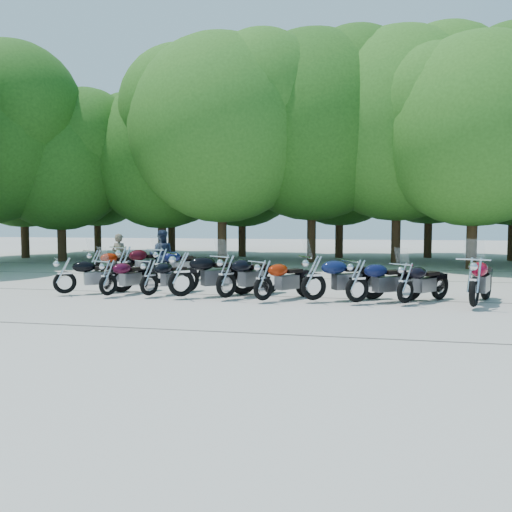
% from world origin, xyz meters
% --- Properties ---
extents(ground, '(90.00, 90.00, 0.00)m').
position_xyz_m(ground, '(0.00, 0.00, 0.00)').
color(ground, gray).
rests_on(ground, ground).
extents(tree_0, '(7.50, 7.50, 9.21)m').
position_xyz_m(tree_0, '(-15.42, 12.98, 5.45)').
color(tree_0, '#3A2614').
rests_on(tree_0, ground).
extents(tree_1, '(6.97, 6.97, 8.55)m').
position_xyz_m(tree_1, '(-12.04, 11.24, 5.06)').
color(tree_1, '#3A2614').
rests_on(tree_1, ground).
extents(tree_2, '(7.31, 7.31, 8.97)m').
position_xyz_m(tree_2, '(-7.25, 12.84, 5.31)').
color(tree_2, '#3A2614').
rests_on(tree_2, ground).
extents(tree_3, '(8.70, 8.70, 10.67)m').
position_xyz_m(tree_3, '(-3.57, 11.24, 6.32)').
color(tree_3, '#3A2614').
rests_on(tree_3, ground).
extents(tree_4, '(9.13, 9.13, 11.20)m').
position_xyz_m(tree_4, '(0.54, 13.09, 6.64)').
color(tree_4, '#3A2614').
rests_on(tree_4, ground).
extents(tree_5, '(9.04, 9.04, 11.10)m').
position_xyz_m(tree_5, '(4.61, 13.20, 6.57)').
color(tree_5, '#3A2614').
rests_on(tree_5, ground).
extents(tree_6, '(8.00, 8.00, 9.82)m').
position_xyz_m(tree_6, '(7.55, 10.82, 5.81)').
color(tree_6, '#3A2614').
rests_on(tree_6, ground).
extents(tree_9, '(7.59, 7.59, 9.32)m').
position_xyz_m(tree_9, '(-13.53, 17.59, 5.52)').
color(tree_9, '#3A2614').
rests_on(tree_9, ground).
extents(tree_10, '(7.78, 7.78, 9.55)m').
position_xyz_m(tree_10, '(-8.29, 16.97, 5.66)').
color(tree_10, '#3A2614').
rests_on(tree_10, ground).
extents(tree_11, '(7.56, 7.56, 9.28)m').
position_xyz_m(tree_11, '(-3.76, 16.43, 5.49)').
color(tree_11, '#3A2614').
rests_on(tree_11, ground).
extents(tree_12, '(7.88, 7.88, 9.67)m').
position_xyz_m(tree_12, '(1.80, 16.47, 5.72)').
color(tree_12, '#3A2614').
rests_on(tree_12, ground).
extents(tree_13, '(8.31, 8.31, 10.20)m').
position_xyz_m(tree_13, '(6.69, 17.47, 6.04)').
color(tree_13, '#3A2614').
rests_on(tree_13, ground).
extents(motorcycle_0, '(2.09, 1.80, 1.21)m').
position_xyz_m(motorcycle_0, '(-5.17, 0.52, 0.60)').
color(motorcycle_0, black).
rests_on(motorcycle_0, ground).
extents(motorcycle_1, '(1.33, 2.12, 1.15)m').
position_xyz_m(motorcycle_1, '(-3.83, 0.42, 0.58)').
color(motorcycle_1, '#3C081D').
rests_on(motorcycle_1, ground).
extents(motorcycle_2, '(1.52, 2.11, 1.16)m').
position_xyz_m(motorcycle_2, '(-2.75, 0.63, 0.58)').
color(motorcycle_2, black).
rests_on(motorcycle_2, ground).
extents(motorcycle_3, '(2.44, 2.14, 1.41)m').
position_xyz_m(motorcycle_3, '(-1.81, 0.55, 0.71)').
color(motorcycle_3, black).
rests_on(motorcycle_3, ground).
extents(motorcycle_4, '(1.87, 2.38, 1.34)m').
position_xyz_m(motorcycle_4, '(-0.61, 0.61, 0.67)').
color(motorcycle_4, black).
rests_on(motorcycle_4, ground).
extents(motorcycle_5, '(1.83, 2.12, 1.22)m').
position_xyz_m(motorcycle_5, '(0.41, 0.39, 0.61)').
color(motorcycle_5, maroon).
rests_on(motorcycle_5, ground).
extents(motorcycle_6, '(2.44, 1.83, 1.35)m').
position_xyz_m(motorcycle_6, '(1.64, 0.63, 0.68)').
color(motorcycle_6, '#0D163C').
rests_on(motorcycle_6, ground).
extents(motorcycle_7, '(2.24, 1.81, 1.27)m').
position_xyz_m(motorcycle_7, '(2.72, 0.52, 0.63)').
color(motorcycle_7, black).
rests_on(motorcycle_7, ground).
extents(motorcycle_8, '(1.85, 2.01, 1.19)m').
position_xyz_m(motorcycle_8, '(3.86, 0.64, 0.59)').
color(motorcycle_8, black).
rests_on(motorcycle_8, ground).
extents(motorcycle_9, '(1.60, 2.54, 1.38)m').
position_xyz_m(motorcycle_9, '(5.37, 0.37, 0.69)').
color(motorcycle_9, maroon).
rests_on(motorcycle_9, ground).
extents(motorcycle_10, '(1.68, 2.23, 1.24)m').
position_xyz_m(motorcycle_10, '(-5.79, 3.29, 0.62)').
color(motorcycle_10, '#9B1C05').
rests_on(motorcycle_10, ground).
extents(motorcycle_11, '(1.68, 2.60, 1.41)m').
position_xyz_m(motorcycle_11, '(-4.65, 3.08, 0.71)').
color(motorcycle_11, '#3A0810').
rests_on(motorcycle_11, ground).
extents(motorcycle_12, '(1.51, 2.48, 1.34)m').
position_xyz_m(motorcycle_12, '(-3.42, 3.12, 0.67)').
color(motorcycle_12, '#0E143E').
rests_on(motorcycle_12, ground).
extents(rider_0, '(0.64, 0.47, 1.62)m').
position_xyz_m(rider_0, '(-5.41, 4.27, 0.81)').
color(rider_0, brown).
rests_on(rider_0, ground).
extents(rider_1, '(0.99, 0.86, 1.76)m').
position_xyz_m(rider_1, '(-3.82, 4.18, 0.88)').
color(rider_1, '#1E293E').
rests_on(rider_1, ground).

